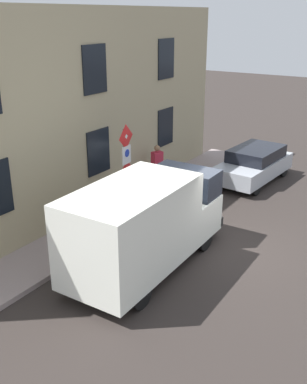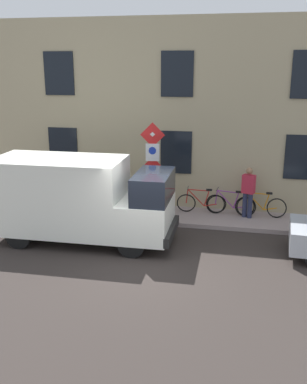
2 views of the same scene
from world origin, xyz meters
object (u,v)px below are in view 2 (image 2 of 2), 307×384
bicycle_orange (261,206)px  bicycle_purple (230,204)px  bicycle_red (201,202)px  sign_post_stacked (153,160)px  pedestrian (248,191)px  delivery_van (80,198)px

bicycle_orange → bicycle_purple: same height
bicycle_red → bicycle_orange: bearing=174.9°
sign_post_stacked → bicycle_purple: size_ratio=1.81×
bicycle_red → pedestrian: size_ratio=1.00×
bicycle_orange → bicycle_red: same height
bicycle_purple → pedestrian: 0.81m
bicycle_orange → pedestrian: pedestrian is taller
sign_post_stacked → bicycle_orange: (1.01, -3.51, -1.63)m
bicycle_red → pedestrian: 1.67m
delivery_van → bicycle_red: bearing=40.4°
delivery_van → bicycle_orange: (2.91, -5.31, -0.82)m
bicycle_red → sign_post_stacked: bearing=28.7°
bicycle_purple → pedestrian: size_ratio=1.00×
bicycle_orange → pedestrian: (-0.16, 0.44, 0.56)m
sign_post_stacked → bicycle_orange: sign_post_stacked is taller
bicycle_purple → pedestrian: (-0.16, -0.56, 0.56)m
pedestrian → bicycle_red: bearing=105.3°
sign_post_stacked → bicycle_purple: bearing=-68.1°
sign_post_stacked → bicycle_red: (1.01, -1.51, -1.63)m
sign_post_stacked → pedestrian: sign_post_stacked is taller
bicycle_purple → bicycle_red: size_ratio=1.00×
delivery_van → sign_post_stacked: bearing=45.7°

